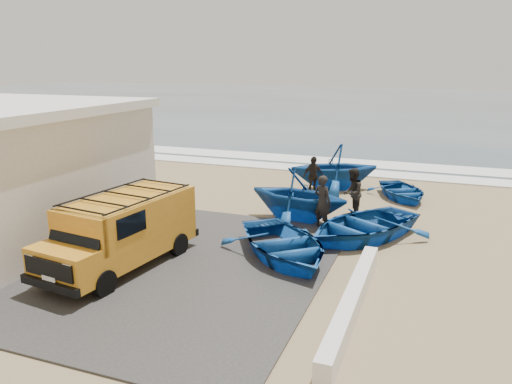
% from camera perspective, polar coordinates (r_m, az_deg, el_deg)
% --- Properties ---
extents(ground, '(160.00, 160.00, 0.00)m').
position_cam_1_polar(ground, '(16.01, -5.13, -5.84)').
color(ground, '#947C55').
extents(slab, '(12.00, 10.00, 0.05)m').
position_cam_1_polar(slab, '(15.38, -15.19, -7.10)').
color(slab, '#3A3835').
rests_on(slab, ground).
extents(ocean, '(180.00, 88.00, 0.01)m').
position_cam_1_polar(ocean, '(70.01, 15.36, 9.61)').
color(ocean, '#385166').
rests_on(ocean, ground).
extents(surf_line, '(180.00, 1.60, 0.06)m').
position_cam_1_polar(surf_line, '(26.90, 5.98, 2.67)').
color(surf_line, white).
rests_on(surf_line, ground).
extents(surf_wash, '(180.00, 2.20, 0.04)m').
position_cam_1_polar(surf_wash, '(29.28, 7.23, 3.60)').
color(surf_wash, white).
rests_on(surf_wash, ground).
extents(parapet, '(0.35, 6.00, 0.55)m').
position_cam_1_polar(parapet, '(11.86, 10.94, -12.28)').
color(parapet, silver).
rests_on(parapet, ground).
extents(van, '(2.47, 5.01, 2.06)m').
position_cam_1_polar(van, '(14.34, -15.01, -4.08)').
color(van, orange).
rests_on(van, ground).
extents(boat_near_left, '(5.09, 5.24, 0.89)m').
position_cam_1_polar(boat_near_left, '(14.62, 3.18, -5.98)').
color(boat_near_left, '#144E9D').
rests_on(boat_near_left, ground).
extents(boat_near_right, '(5.02, 5.44, 0.92)m').
position_cam_1_polar(boat_near_right, '(16.56, 12.01, -3.73)').
color(boat_near_right, '#144E9D').
rests_on(boat_near_right, ground).
extents(boat_mid_left, '(4.18, 3.76, 1.95)m').
position_cam_1_polar(boat_mid_left, '(18.00, 4.82, -0.25)').
color(boat_mid_left, '#144E9D').
rests_on(boat_mid_left, ground).
extents(boat_mid_right, '(3.54, 3.96, 0.67)m').
position_cam_1_polar(boat_mid_right, '(21.78, 16.35, 0.11)').
color(boat_mid_right, '#144E9D').
rests_on(boat_mid_right, ground).
extents(boat_far_left, '(4.99, 4.75, 2.06)m').
position_cam_1_polar(boat_far_left, '(22.62, 8.92, 2.86)').
color(boat_far_left, '#144E9D').
rests_on(boat_far_left, ground).
extents(fisherman_front, '(0.82, 0.71, 1.89)m').
position_cam_1_polar(fisherman_front, '(17.18, 7.61, -1.16)').
color(fisherman_front, black).
rests_on(fisherman_front, ground).
extents(fisherman_middle, '(0.72, 0.91, 1.83)m').
position_cam_1_polar(fisherman_middle, '(18.70, 10.95, -0.09)').
color(fisherman_middle, black).
rests_on(fisherman_middle, ground).
extents(fisherman_back, '(0.96, 1.01, 1.69)m').
position_cam_1_polar(fisherman_back, '(21.58, 6.52, 1.86)').
color(fisherman_back, black).
rests_on(fisherman_back, ground).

